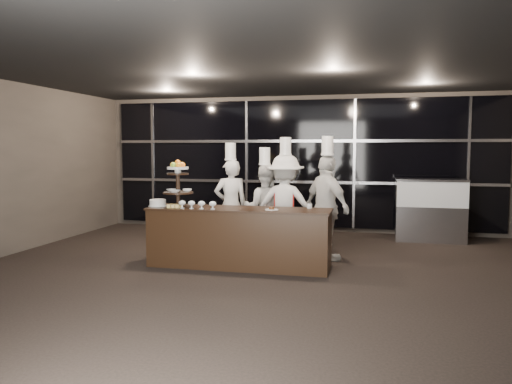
% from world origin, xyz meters
% --- Properties ---
extents(room, '(10.00, 10.00, 10.00)m').
position_xyz_m(room, '(0.00, 0.00, 1.50)').
color(room, black).
rests_on(room, ground).
extents(window_wall, '(8.60, 0.10, 2.80)m').
position_xyz_m(window_wall, '(0.00, 4.94, 1.50)').
color(window_wall, black).
rests_on(window_wall, ground).
extents(buffet_counter, '(2.84, 0.74, 0.92)m').
position_xyz_m(buffet_counter, '(-0.40, 1.33, 0.47)').
color(buffet_counter, black).
rests_on(buffet_counter, ground).
extents(display_stand, '(0.48, 0.48, 0.74)m').
position_xyz_m(display_stand, '(-1.40, 1.33, 1.34)').
color(display_stand, black).
rests_on(display_stand, buffet_counter).
extents(compotes, '(0.60, 0.11, 0.12)m').
position_xyz_m(compotes, '(-1.01, 1.11, 1.00)').
color(compotes, silver).
rests_on(compotes, buffet_counter).
extents(layer_cake, '(0.30, 0.30, 0.11)m').
position_xyz_m(layer_cake, '(-1.73, 1.28, 0.97)').
color(layer_cake, white).
rests_on(layer_cake, buffet_counter).
extents(pastry_squares, '(0.20, 0.13, 0.05)m').
position_xyz_m(pastry_squares, '(-1.40, 1.16, 0.95)').
color(pastry_squares, '#FDDD7C').
rests_on(pastry_squares, buffet_counter).
extents(small_plate, '(0.20, 0.20, 0.05)m').
position_xyz_m(small_plate, '(0.14, 1.23, 0.94)').
color(small_plate, white).
rests_on(small_plate, buffet_counter).
extents(chef_cup, '(0.08, 0.08, 0.07)m').
position_xyz_m(chef_cup, '(0.66, 1.58, 0.96)').
color(chef_cup, white).
rests_on(chef_cup, buffet_counter).
extents(display_case, '(1.34, 0.59, 1.24)m').
position_xyz_m(display_case, '(2.72, 4.30, 0.69)').
color(display_case, '#A5A5AA').
rests_on(display_case, ground).
extents(chef_a, '(0.71, 0.63, 1.94)m').
position_xyz_m(chef_a, '(-0.87, 2.49, 0.85)').
color(chef_a, silver).
rests_on(chef_a, ground).
extents(chef_b, '(0.83, 0.68, 1.86)m').
position_xyz_m(chef_b, '(-0.25, 2.51, 0.80)').
color(chef_b, silver).
rests_on(chef_b, ground).
extents(chef_c, '(1.13, 0.67, 2.03)m').
position_xyz_m(chef_c, '(0.14, 2.37, 0.87)').
color(chef_c, silver).
rests_on(chef_c, ground).
extents(chef_d, '(1.02, 1.02, 2.04)m').
position_xyz_m(chef_d, '(0.88, 2.09, 0.88)').
color(chef_d, silver).
rests_on(chef_d, ground).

